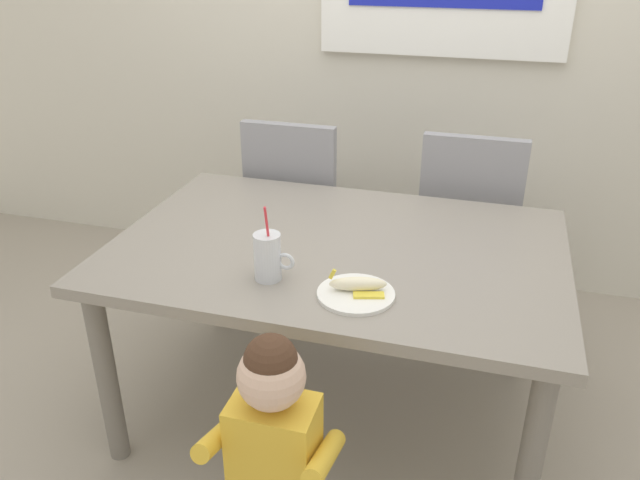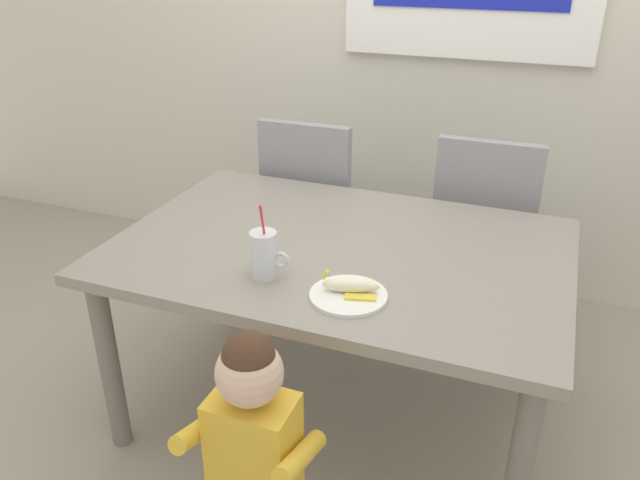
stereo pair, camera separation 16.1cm
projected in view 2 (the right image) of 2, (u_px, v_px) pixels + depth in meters
The scene contains 8 objects.
ground_plane at pixel (337, 410), 2.46m from camera, with size 24.00×24.00×0.00m, color #9E9384.
dining_table at pixel (339, 266), 2.18m from camera, with size 1.53×1.04×0.73m.
dining_chair_left at pixel (314, 204), 2.94m from camera, with size 0.44×0.45×0.96m.
dining_chair_right at pixel (485, 227), 2.71m from camera, with size 0.44×0.44×0.96m.
toddler_standing at pixel (253, 436), 1.61m from camera, with size 0.33×0.24×0.84m.
milk_cup at pixel (264, 257), 1.92m from camera, with size 0.13×0.08×0.25m.
snack_plate at pixel (348, 296), 1.83m from camera, with size 0.23×0.23×0.01m, color white.
peeled_banana at pixel (352, 286), 1.83m from camera, with size 0.18×0.12×0.07m.
Camera 2 is at (0.63, -1.81, 1.68)m, focal length 35.15 mm.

